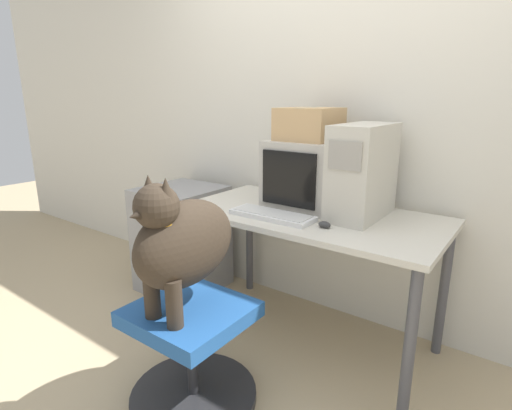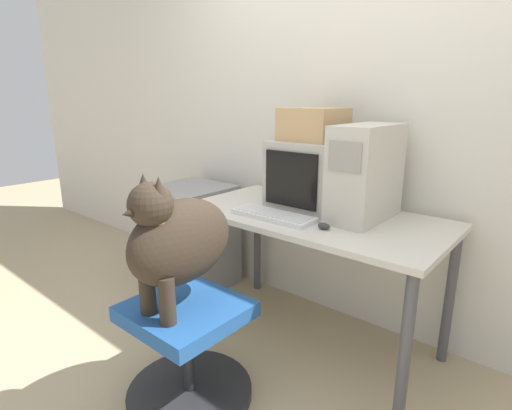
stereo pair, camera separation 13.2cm
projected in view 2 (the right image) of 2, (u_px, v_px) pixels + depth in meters
name	position (u px, v px, depth m)	size (l,w,h in m)	color
ground_plane	(269.00, 371.00, 2.08)	(12.00, 12.00, 0.00)	tan
wall_back	(356.00, 111.00, 2.33)	(8.00, 0.05, 2.60)	silver
desk	(312.00, 230.00, 2.17)	(1.41, 0.73, 0.77)	beige
crt_monitor	(312.00, 174.00, 2.25)	(0.39, 0.42, 0.37)	#B7B2A8
pc_tower	(366.00, 173.00, 2.01)	(0.22, 0.47, 0.48)	beige
keyboard	(273.00, 215.00, 2.07)	(0.45, 0.16, 0.03)	silver
computer_mouse	(324.00, 226.00, 1.89)	(0.06, 0.04, 0.03)	#333333
office_chair	(188.00, 350.00, 1.85)	(0.59, 0.59, 0.48)	#262628
dog	(177.00, 239.00, 1.68)	(0.24, 0.53, 0.61)	#33281E
filing_cabinet	(191.00, 237.00, 2.96)	(0.52, 0.56, 0.76)	gray
cardboard_box	(314.00, 124.00, 2.18)	(0.30, 0.31, 0.18)	tan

